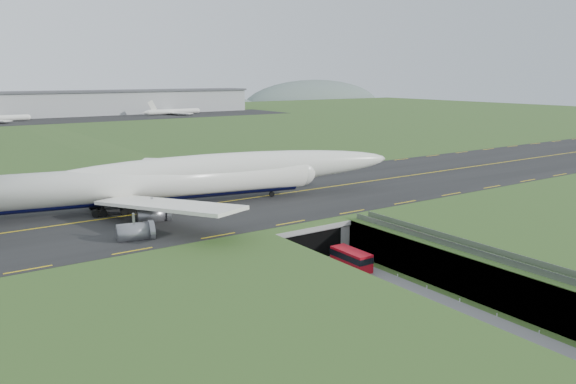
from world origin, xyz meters
TOP-DOWN VIEW (x-y plane):
  - ground at (0.00, 0.00)m, footprint 900.00×900.00m
  - airfield_deck at (0.00, 0.00)m, footprint 800.00×800.00m
  - trench_road at (0.00, -7.50)m, footprint 12.00×75.00m
  - taxiway at (0.00, 33.00)m, footprint 800.00×44.00m
  - tunnel_portal at (0.00, 16.71)m, footprint 17.00×22.30m
  - guideway at (11.00, -19.11)m, footprint 3.00×53.00m
  - jumbo_jet at (-13.26, 35.40)m, footprint 94.79×60.22m
  - shuttle_tram at (2.50, 1.10)m, footprint 3.07×7.75m
  - cargo_terminal at (-0.10, 299.41)m, footprint 320.00×67.00m
  - distant_hills at (64.38, 430.00)m, footprint 700.00×91.00m

SIDE VIEW (x-z plane):
  - distant_hills at x=64.38m, z-range -34.00..26.00m
  - ground at x=0.00m, z-range 0.00..0.00m
  - trench_road at x=0.00m, z-range 0.00..0.20m
  - shuttle_tram at x=2.50m, z-range 0.15..3.30m
  - airfield_deck at x=0.00m, z-range 0.00..6.00m
  - tunnel_portal at x=0.00m, z-range 0.33..6.33m
  - guideway at x=11.00m, z-range 1.80..8.85m
  - taxiway at x=0.00m, z-range 6.00..6.18m
  - jumbo_jet at x=-13.26m, z-range 1.32..21.60m
  - cargo_terminal at x=-0.10m, z-range 6.16..21.76m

